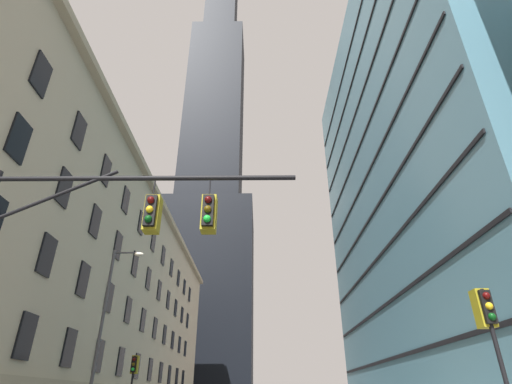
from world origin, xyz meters
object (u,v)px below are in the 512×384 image
at_px(traffic_light_near_right, 487,317).
at_px(traffic_light_far_left, 134,368).
at_px(street_lamppost, 107,315).
at_px(traffic_signal_mast, 104,236).

xyz_separation_m(traffic_light_near_right, traffic_light_far_left, (-14.08, 15.40, -0.29)).
bearing_deg(street_lamppost, traffic_signal_mast, -70.98).
distance_m(traffic_signal_mast, street_lamppost, 13.53).
bearing_deg(traffic_light_near_right, street_lamppost, 142.66).
relative_size(traffic_light_near_right, street_lamppost, 0.43).
bearing_deg(traffic_signal_mast, traffic_light_far_left, 102.43).
bearing_deg(traffic_light_far_left, traffic_light_near_right, -47.57).
bearing_deg(street_lamppost, traffic_light_near_right, -37.34).
bearing_deg(traffic_light_far_left, street_lamppost, -99.30).
relative_size(traffic_light_far_left, street_lamppost, 0.39).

